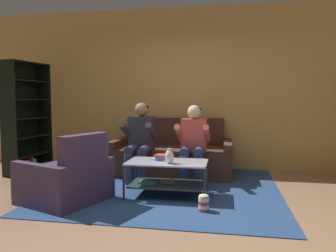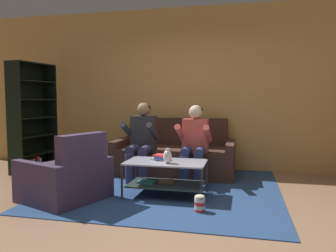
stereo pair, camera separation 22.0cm
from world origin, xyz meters
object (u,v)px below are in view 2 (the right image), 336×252
at_px(bookshelf, 30,126).
at_px(popcorn_tub, 200,204).
at_px(person_seated_right, 194,140).
at_px(coffee_table, 165,173).
at_px(book_stack, 161,157).
at_px(armchair, 66,178).
at_px(vase, 167,156).
at_px(couch, 175,156).
at_px(person_seated_left, 142,138).

bearing_deg(bookshelf, popcorn_tub, -24.39).
relative_size(person_seated_right, coffee_table, 1.14).
height_order(book_stack, armchair, armchair).
distance_m(coffee_table, vase, 0.28).
height_order(coffee_table, armchair, armchair).
distance_m(book_stack, popcorn_tub, 0.93).
bearing_deg(book_stack, coffee_table, -46.86).
bearing_deg(armchair, book_stack, 25.65).
bearing_deg(bookshelf, book_stack, -18.20).
bearing_deg(armchair, couch, 59.79).
bearing_deg(couch, vase, -82.03).
bearing_deg(book_stack, popcorn_tub, -44.72).
distance_m(person_seated_left, coffee_table, 1.00).
xyz_separation_m(person_seated_right, book_stack, (-0.35, -0.67, -0.15)).
bearing_deg(coffee_table, person_seated_right, 70.08).
relative_size(vase, popcorn_tub, 0.95).
height_order(person_seated_right, armchair, person_seated_right).
distance_m(couch, person_seated_right, 0.78).
height_order(vase, armchair, armchair).
relative_size(bookshelf, armchair, 1.66).
height_order(couch, bookshelf, bookshelf).
distance_m(bookshelf, armchair, 2.08).
bearing_deg(popcorn_tub, couch, 109.97).
bearing_deg(couch, person_seated_left, -126.32).
xyz_separation_m(coffee_table, bookshelf, (-2.64, 0.92, 0.50)).
distance_m(couch, book_stack, 1.25).
distance_m(vase, armchair, 1.29).
relative_size(person_seated_right, book_stack, 4.61).
height_order(vase, popcorn_tub, vase).
xyz_separation_m(couch, popcorn_tub, (0.66, -1.82, -0.20)).
bearing_deg(popcorn_tub, book_stack, 135.28).
height_order(bookshelf, popcorn_tub, bookshelf).
relative_size(coffee_table, vase, 5.42).
distance_m(person_seated_left, popcorn_tub, 1.75).
distance_m(couch, bookshelf, 2.58).
height_order(couch, person_seated_left, person_seated_left).
distance_m(coffee_table, armchair, 1.25).
distance_m(couch, coffee_table, 1.32).
bearing_deg(armchair, vase, 14.91).
distance_m(person_seated_left, bookshelf, 2.10).
distance_m(couch, popcorn_tub, 1.95).
height_order(couch, popcorn_tub, couch).
xyz_separation_m(bookshelf, popcorn_tub, (3.16, -1.43, -0.70)).
bearing_deg(coffee_table, armchair, -159.20).
bearing_deg(bookshelf, person_seated_right, -3.47).
relative_size(person_seated_right, popcorn_tub, 5.85).
bearing_deg(popcorn_tub, coffee_table, 135.60).
distance_m(person_seated_left, book_stack, 0.84).
xyz_separation_m(person_seated_left, bookshelf, (-2.09, 0.17, 0.14)).
xyz_separation_m(couch, coffee_table, (0.14, -1.31, 0.00)).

